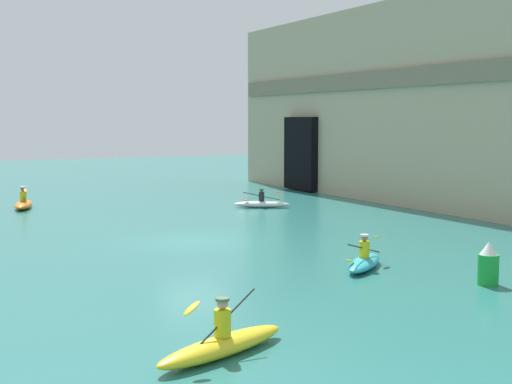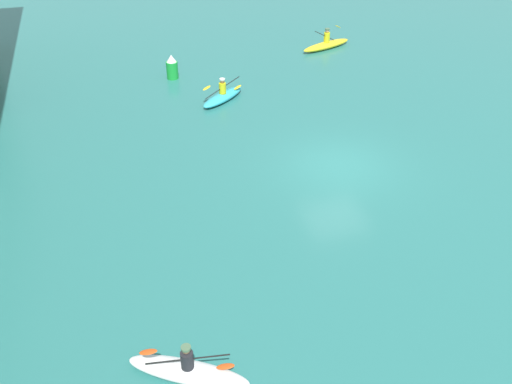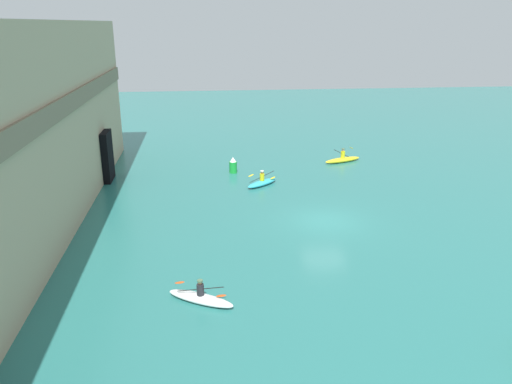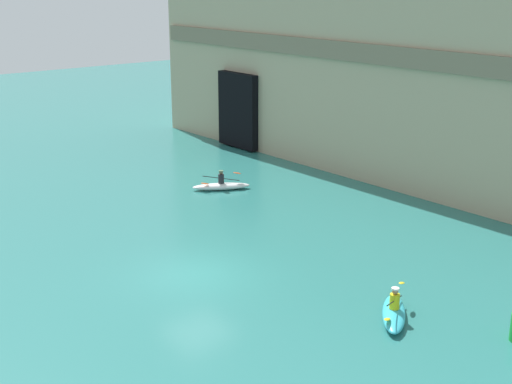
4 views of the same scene
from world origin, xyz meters
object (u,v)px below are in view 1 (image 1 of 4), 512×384
kayak_white (261,204)px  kayak_cyan (364,262)px  kayak_orange (23,204)px  kayak_yellow (223,343)px  marker_buoy (488,265)px

kayak_white → kayak_cyan: kayak_cyan is taller
kayak_cyan → kayak_white: bearing=-146.5°
kayak_orange → kayak_yellow: bearing=-164.6°
kayak_cyan → marker_buoy: 3.87m
kayak_white → kayak_yellow: kayak_yellow is taller
kayak_white → kayak_yellow: (20.69, -11.85, 0.03)m
kayak_orange → kayak_yellow: size_ratio=0.89×
kayak_orange → kayak_yellow: (26.10, -0.55, -0.00)m
kayak_yellow → marker_buoy: bearing=-8.2°
kayak_cyan → kayak_orange: size_ratio=0.86×
kayak_white → kayak_orange: kayak_orange is taller
kayak_cyan → kayak_yellow: bearing=-4.0°
kayak_white → marker_buoy: (18.64, -2.62, 0.36)m
kayak_cyan → marker_buoy: (3.40, 1.82, 0.35)m
kayak_white → kayak_orange: (-5.41, -11.30, 0.03)m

